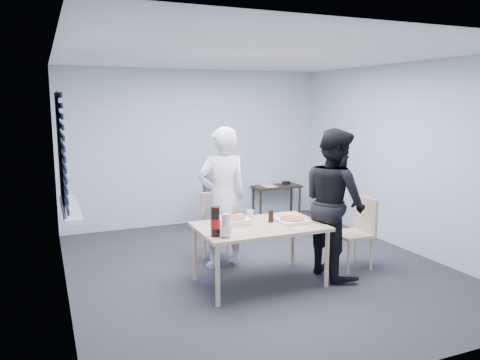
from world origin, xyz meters
name	(u,v)px	position (x,y,z in m)	size (l,w,h in m)	color
room	(63,159)	(-2.20, 0.40, 1.44)	(5.00, 5.00, 5.00)	#2D2C32
dining_table	(260,230)	(-0.20, -0.46, 0.63)	(1.42, 0.90, 0.69)	beige
chair_far	(218,221)	(-0.33, 0.54, 0.51)	(0.42, 0.42, 0.89)	beige
chair_right	(358,227)	(1.18, -0.44, 0.51)	(0.42, 0.42, 0.89)	beige
person_white	(222,198)	(-0.38, 0.25, 0.89)	(0.65, 0.42, 1.77)	white
person_black	(334,203)	(0.75, -0.53, 0.89)	(0.86, 0.47, 1.77)	black
side_table	(277,190)	(1.44, 2.28, 0.50)	(0.86, 0.38, 0.58)	#332318
stool	(214,208)	(0.06, 1.78, 0.39)	(0.36, 0.36, 0.50)	black
backpack	(214,188)	(0.06, 1.77, 0.72)	(0.32, 0.24, 0.45)	#565A65
pizza_box_a	(233,220)	(-0.45, -0.29, 0.73)	(0.33, 0.33, 0.08)	white
pizza_box_b	(292,220)	(0.20, -0.49, 0.72)	(0.33, 0.33, 0.05)	white
mug_a	(226,233)	(-0.73, -0.76, 0.74)	(0.12, 0.12, 0.10)	silver
mug_b	(250,214)	(-0.16, -0.11, 0.74)	(0.10, 0.10, 0.09)	silver
cola_glass	(271,216)	(-0.02, -0.39, 0.76)	(0.06, 0.06, 0.13)	black
soda_bottle	(215,222)	(-0.81, -0.68, 0.84)	(0.10, 0.10, 0.31)	black
plastic_cups	(226,224)	(-0.68, -0.65, 0.80)	(0.09, 0.09, 0.22)	silver
rubber_band	(290,229)	(0.03, -0.75, 0.69)	(0.05, 0.05, 0.00)	red
papers	(269,186)	(1.29, 2.29, 0.58)	(0.23, 0.31, 0.01)	white
black_box	(286,183)	(1.66, 2.32, 0.60)	(0.13, 0.09, 0.06)	black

